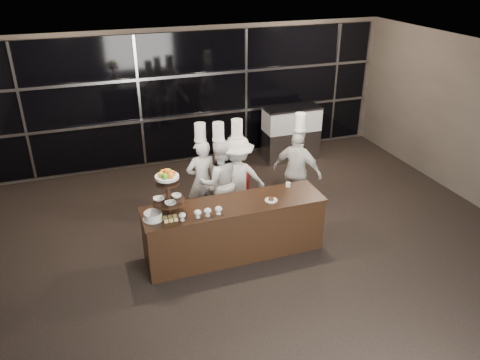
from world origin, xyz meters
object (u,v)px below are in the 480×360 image
object	(u,v)px
chef_d	(297,171)
display_case	(291,131)
display_stand	(168,189)
chef_b	(219,181)
chef_a	(202,179)
layer_cake	(153,216)
buffet_counter	(234,229)
chef_c	(237,178)

from	to	relation	value
chef_d	display_case	bearing A→B (deg)	67.34
display_stand	chef_d	distance (m)	2.74
chef_b	display_case	bearing A→B (deg)	42.19
display_case	chef_a	distance (m)	3.32
layer_cake	chef_a	world-z (taller)	chef_a
buffet_counter	chef_b	size ratio (longest dim) A/B	1.52
chef_b	layer_cake	bearing A→B (deg)	-140.47
chef_c	display_stand	bearing A→B (deg)	-143.64
display_stand	display_case	world-z (taller)	display_stand
display_stand	chef_c	world-z (taller)	chef_c
layer_cake	chef_a	size ratio (longest dim) A/B	0.16
buffet_counter	chef_d	xyz separation A→B (m)	(1.52, 0.94, 0.35)
layer_cake	chef_c	xyz separation A→B (m)	(1.66, 1.08, -0.17)
chef_b	chef_d	world-z (taller)	chef_d
chef_c	layer_cake	bearing A→B (deg)	-146.78
display_stand	chef_c	size ratio (longest dim) A/B	0.39
display_case	chef_d	xyz separation A→B (m)	(-0.95, -2.28, 0.13)
buffet_counter	display_case	world-z (taller)	display_case
buffet_counter	layer_cake	world-z (taller)	layer_cake
buffet_counter	display_case	xyz separation A→B (m)	(2.48, 3.22, 0.22)
buffet_counter	display_case	distance (m)	4.07
chef_a	display_case	bearing A→B (deg)	36.79
display_case	chef_b	xyz separation A→B (m)	(-2.39, -2.17, 0.11)
display_stand	layer_cake	bearing A→B (deg)	-168.76
layer_cake	chef_c	distance (m)	1.99
display_stand	chef_a	size ratio (longest dim) A/B	0.41
chef_d	chef_b	bearing A→B (deg)	175.55
buffet_counter	chef_a	bearing A→B (deg)	98.29
layer_cake	chef_b	size ratio (longest dim) A/B	0.16
display_case	chef_c	xyz separation A→B (m)	(-2.07, -2.19, 0.12)
chef_a	chef_c	distance (m)	0.62
display_case	chef_a	xyz separation A→B (m)	(-2.66, -1.99, 0.11)
layer_cake	chef_c	size ratio (longest dim) A/B	0.16
buffet_counter	display_case	size ratio (longest dim) A/B	2.21
chef_d	display_stand	bearing A→B (deg)	-159.56
display_stand	chef_a	world-z (taller)	chef_a
buffet_counter	layer_cake	distance (m)	1.35
chef_a	chef_d	size ratio (longest dim) A/B	0.96
chef_a	chef_c	xyz separation A→B (m)	(0.59, -0.20, 0.01)
buffet_counter	chef_d	distance (m)	1.83
layer_cake	display_case	world-z (taller)	display_case
layer_cake	chef_a	xyz separation A→B (m)	(1.07, 1.28, -0.18)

